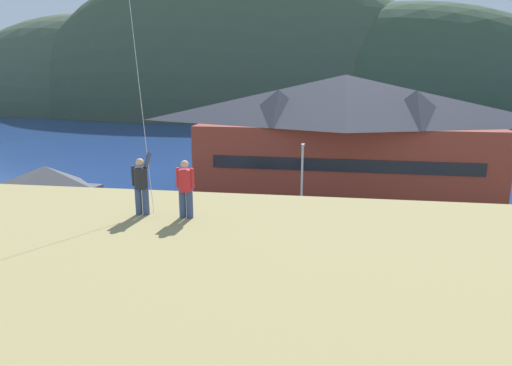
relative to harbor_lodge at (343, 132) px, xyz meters
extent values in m
plane|color=#66604C|center=(-6.01, -21.86, -6.06)|extent=(600.00, 600.00, 0.00)
cube|color=gray|center=(-6.01, -16.86, -6.01)|extent=(40.00, 20.00, 0.10)
cube|color=navy|center=(-6.01, 38.14, -6.05)|extent=(360.00, 84.00, 0.03)
ellipsoid|color=#42513D|center=(-80.98, 97.05, -6.06)|extent=(96.51, 51.67, 62.15)
ellipsoid|color=#3D4C38|center=(-30.34, 92.63, -6.06)|extent=(129.45, 62.38, 90.01)
ellipsoid|color=#334733|center=(19.74, 88.31, -6.06)|extent=(104.30, 47.50, 62.10)
cube|color=brown|center=(0.00, 0.10, -2.61)|extent=(27.24, 10.58, 6.91)
cube|color=black|center=(-0.10, -4.95, -2.26)|extent=(22.98, 0.55, 1.10)
pyramid|color=#3D3D47|center=(0.00, 0.10, 3.10)|extent=(28.88, 11.62, 4.51)
pyramid|color=#3D3D47|center=(-6.12, -1.53, 2.44)|extent=(5.63, 5.63, 3.16)
pyramid|color=#3D3D47|center=(6.05, -1.78, 2.44)|extent=(5.63, 5.63, 3.16)
cube|color=#474C56|center=(-21.92, -13.97, -4.51)|extent=(6.66, 5.65, 3.10)
pyramid|color=#47474C|center=(-21.92, -13.97, -2.09)|extent=(7.20, 6.20, 1.76)
cube|color=black|center=(-22.19, -16.50, -4.98)|extent=(1.10, 0.18, 2.17)
cube|color=#474C56|center=(-2.15, 0.46, -4.73)|extent=(6.24, 4.60, 2.67)
pyramid|color=#47474C|center=(-2.15, 0.46, -2.69)|extent=(6.74, 5.04, 1.40)
cube|color=black|center=(-2.37, -1.55, -5.13)|extent=(1.10, 0.18, 1.87)
cube|color=#70604C|center=(-10.78, 12.62, -5.71)|extent=(3.20, 13.02, 0.70)
cube|color=#A8A399|center=(-14.41, 15.92, -5.61)|extent=(2.73, 7.97, 0.90)
cube|color=#B7B2A8|center=(-14.41, 15.92, -5.08)|extent=(2.65, 7.73, 0.16)
cube|color=silver|center=(-14.39, 15.32, -4.45)|extent=(1.83, 2.42, 1.10)
cube|color=slate|center=(-0.04, -14.41, -5.24)|extent=(4.27, 1.96, 0.80)
cube|color=#5B5B5F|center=(-0.19, -14.42, -4.49)|extent=(2.16, 1.68, 0.70)
cube|color=black|center=(-0.19, -14.42, -4.53)|extent=(2.20, 1.72, 0.32)
cylinder|color=black|center=(1.36, -15.28, -5.64)|extent=(0.65, 0.25, 0.64)
cylinder|color=black|center=(1.28, -13.44, -5.64)|extent=(0.65, 0.25, 0.64)
cylinder|color=black|center=(-1.37, -15.38, -5.64)|extent=(0.65, 0.25, 0.64)
cylinder|color=black|center=(-1.44, -13.55, -5.64)|extent=(0.65, 0.25, 0.64)
cube|color=#B28923|center=(-4.45, -21.92, -5.24)|extent=(4.26, 1.95, 0.80)
cube|color=olive|center=(-4.60, -21.93, -4.49)|extent=(2.16, 1.67, 0.70)
cube|color=black|center=(-4.60, -21.93, -4.53)|extent=(2.20, 1.71, 0.32)
cylinder|color=black|center=(-3.05, -22.79, -5.64)|extent=(0.65, 0.24, 0.64)
cylinder|color=black|center=(-3.11, -20.95, -5.64)|extent=(0.65, 0.24, 0.64)
cylinder|color=black|center=(-5.78, -22.89, -5.64)|extent=(0.65, 0.24, 0.64)
cylinder|color=black|center=(-5.84, -21.05, -5.64)|extent=(0.65, 0.24, 0.64)
cube|color=black|center=(-9.22, -15.84, -5.24)|extent=(4.30, 2.04, 0.80)
cube|color=black|center=(-9.37, -15.85, -4.49)|extent=(2.19, 1.72, 0.70)
cube|color=black|center=(-9.37, -15.85, -4.53)|extent=(2.23, 1.75, 0.32)
cylinder|color=black|center=(-7.80, -16.68, -5.64)|extent=(0.65, 0.26, 0.64)
cylinder|color=black|center=(-7.91, -14.85, -5.64)|extent=(0.65, 0.26, 0.64)
cylinder|color=black|center=(-10.53, -16.83, -5.64)|extent=(0.65, 0.26, 0.64)
cylinder|color=black|center=(-10.63, -15.00, -5.64)|extent=(0.65, 0.26, 0.64)
cube|color=#9EA3A8|center=(2.37, -21.79, -5.24)|extent=(4.35, 2.18, 0.80)
cube|color=gray|center=(2.22, -21.80, -4.49)|extent=(2.24, 1.79, 0.70)
cube|color=black|center=(2.22, -21.80, -4.53)|extent=(2.29, 1.82, 0.32)
cylinder|color=black|center=(3.81, -22.57, -5.64)|extent=(0.66, 0.28, 0.64)
cylinder|color=black|center=(3.64, -20.75, -5.64)|extent=(0.66, 0.28, 0.64)
cylinder|color=black|center=(1.10, -22.83, -5.64)|extent=(0.66, 0.28, 0.64)
cylinder|color=black|center=(0.92, -21.00, -5.64)|extent=(0.66, 0.28, 0.64)
cube|color=red|center=(-16.86, -21.35, -5.24)|extent=(4.27, 1.97, 0.80)
cube|color=#B11A15|center=(-17.01, -21.35, -4.49)|extent=(2.16, 1.68, 0.70)
cube|color=black|center=(-17.01, -21.35, -4.53)|extent=(2.21, 1.72, 0.32)
cylinder|color=black|center=(-15.46, -22.21, -5.64)|extent=(0.65, 0.25, 0.64)
cylinder|color=black|center=(-15.54, -20.38, -5.64)|extent=(0.65, 0.25, 0.64)
cylinder|color=black|center=(-18.19, -22.32, -5.64)|extent=(0.65, 0.25, 0.64)
cylinder|color=black|center=(-18.26, -20.49, -5.64)|extent=(0.65, 0.25, 0.64)
cube|color=navy|center=(-4.36, -16.30, -5.24)|extent=(4.30, 2.05, 0.80)
cube|color=navy|center=(-4.51, -16.29, -4.49)|extent=(2.19, 1.72, 0.70)
cube|color=black|center=(-4.51, -16.29, -4.53)|extent=(2.24, 1.76, 0.32)
cylinder|color=black|center=(-3.05, -17.30, -5.64)|extent=(0.65, 0.26, 0.64)
cylinder|color=black|center=(-2.94, -15.47, -5.64)|extent=(0.65, 0.26, 0.64)
cylinder|color=black|center=(-5.77, -17.14, -5.64)|extent=(0.65, 0.26, 0.64)
cylinder|color=black|center=(-5.67, -15.30, -5.64)|extent=(0.65, 0.26, 0.64)
cube|color=silver|center=(-11.31, -20.88, -5.24)|extent=(4.33, 2.12, 0.80)
cube|color=beige|center=(-11.16, -20.89, -4.49)|extent=(2.22, 1.76, 0.70)
cube|color=black|center=(-11.16, -20.89, -4.53)|extent=(2.26, 1.79, 0.32)
cylinder|color=black|center=(-12.60, -19.86, -5.64)|extent=(0.66, 0.27, 0.64)
cylinder|color=black|center=(-12.74, -21.69, -5.64)|extent=(0.66, 0.27, 0.64)
cylinder|color=black|center=(-9.88, -20.07, -5.64)|extent=(0.66, 0.27, 0.64)
cylinder|color=black|center=(-10.02, -21.90, -5.64)|extent=(0.66, 0.27, 0.64)
cylinder|color=black|center=(-20.15, -21.44, -5.64)|extent=(0.66, 0.27, 0.64)
cylinder|color=#ADADB2|center=(-3.27, -11.36, -2.78)|extent=(0.16, 0.16, 6.37)
cube|color=#4C4C51|center=(-3.27, -11.01, 0.31)|extent=(0.24, 0.70, 0.20)
cylinder|color=#384770|center=(-7.24, -30.68, 1.41)|extent=(0.20, 0.20, 0.82)
cylinder|color=#384770|center=(-7.02, -30.65, 1.41)|extent=(0.20, 0.20, 0.82)
cylinder|color=#232328|center=(-7.13, -30.67, 2.14)|extent=(0.40, 0.40, 0.64)
sphere|color=tan|center=(-7.13, -30.67, 2.62)|extent=(0.24, 0.24, 0.24)
cylinder|color=#232328|center=(-6.97, -30.47, 2.64)|extent=(0.18, 0.56, 0.43)
cylinder|color=#232328|center=(-7.35, -30.70, 2.21)|extent=(0.11, 0.11, 0.60)
cylinder|color=#384770|center=(-5.82, -30.76, 1.41)|extent=(0.20, 0.20, 0.82)
cylinder|color=#384770|center=(-5.60, -30.76, 1.41)|extent=(0.20, 0.20, 0.82)
cylinder|color=red|center=(-5.71, -30.76, 2.14)|extent=(0.40, 0.40, 0.64)
sphere|color=tan|center=(-5.71, -30.76, 2.62)|extent=(0.24, 0.24, 0.24)
cylinder|color=red|center=(-5.93, -30.76, 2.21)|extent=(0.11, 0.11, 0.60)
cylinder|color=red|center=(-5.49, -30.77, 2.21)|extent=(0.11, 0.11, 0.60)
camera|label=1|loc=(-1.70, -42.92, 5.07)|focal=31.08mm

